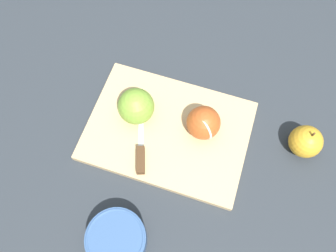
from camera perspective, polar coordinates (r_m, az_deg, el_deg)
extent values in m
plane|color=#282D33|center=(0.82, 0.00, -1.10)|extent=(4.00, 4.00, 0.00)
cube|color=tan|center=(0.81, 0.00, -0.84)|extent=(0.44, 0.35, 0.02)
sphere|color=#AD4C1E|center=(0.77, 6.19, 0.57)|extent=(0.08, 0.08, 0.08)
cylinder|color=#EFE5C6|center=(0.77, 5.77, 0.28)|extent=(0.05, 0.06, 0.08)
sphere|color=olive|center=(0.78, -5.58, 3.43)|extent=(0.09, 0.09, 0.09)
cylinder|color=#EFE5C6|center=(0.78, -5.13, 3.78)|extent=(0.06, 0.06, 0.08)
cube|color=silver|center=(0.80, -4.73, -1.20)|extent=(0.02, 0.08, 0.00)
cube|color=#472D19|center=(0.77, -4.79, -5.94)|extent=(0.03, 0.07, 0.02)
sphere|color=gold|center=(0.83, 22.84, -2.70)|extent=(0.08, 0.08, 0.08)
cylinder|color=#4C3319|center=(0.80, 23.99, -1.55)|extent=(0.01, 0.01, 0.01)
cylinder|color=#33517F|center=(0.75, -8.93, -18.92)|extent=(0.13, 0.13, 0.05)
torus|color=#33517F|center=(0.73, -9.16, -18.80)|extent=(0.13, 0.13, 0.01)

